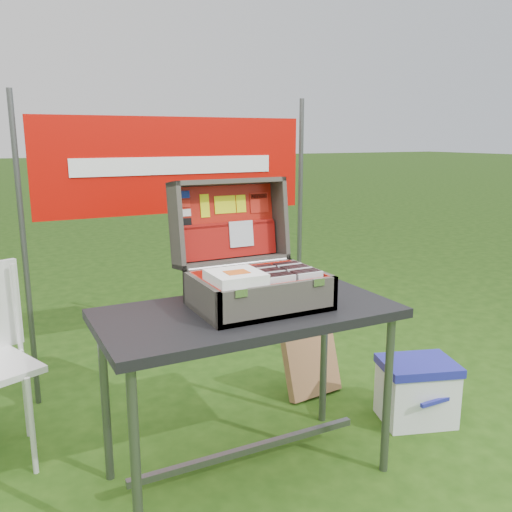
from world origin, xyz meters
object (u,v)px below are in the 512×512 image
suitcase (252,245)px  cooler (417,391)px  table (248,394)px  cardboard_box (311,364)px

suitcase → cooler: 1.27m
table → suitcase: 0.64m
table → cooler: bearing=1.4°
suitcase → cardboard_box: 1.14m
suitcase → cooler: (0.94, -0.04, -0.86)m
table → cooler: 1.01m
table → cardboard_box: table is taller
cooler → cardboard_box: size_ratio=1.04×
suitcase → table: bearing=-128.8°
table → suitcase: suitcase is taller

